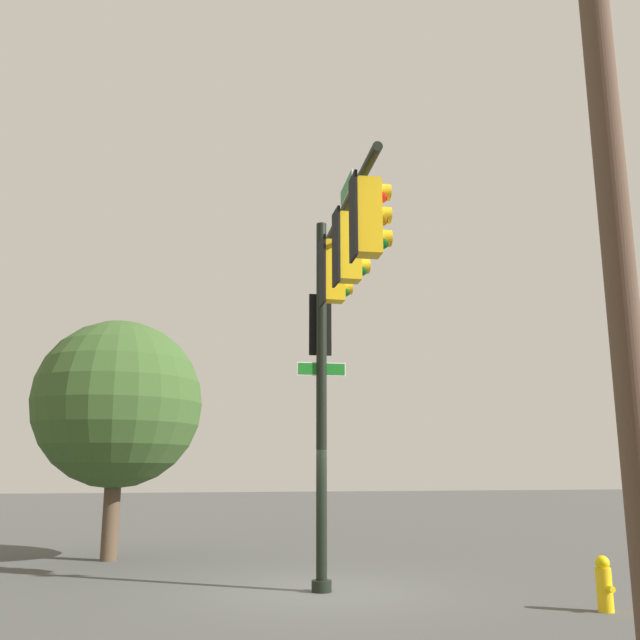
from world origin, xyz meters
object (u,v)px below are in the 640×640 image
at_px(signal_pole_assembly, 336,305).
at_px(utility_pole, 619,260).
at_px(fire_hydrant, 604,584).
at_px(tree_near, 118,404).

xyz_separation_m(signal_pole_assembly, utility_pole, (6.37, 0.84, -1.05)).
bearing_deg(utility_pole, fire_hydrant, 148.72).
height_order(signal_pole_assembly, tree_near, signal_pole_assembly).
bearing_deg(signal_pole_assembly, tree_near, -150.72).
height_order(utility_pole, fire_hydrant, utility_pole).
bearing_deg(utility_pole, tree_near, -160.44).
distance_m(fire_hydrant, tree_near, 11.84).
bearing_deg(utility_pole, signal_pole_assembly, -172.48).
bearing_deg(fire_hydrant, signal_pole_assembly, -108.18).
height_order(fire_hydrant, tree_near, tree_near).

